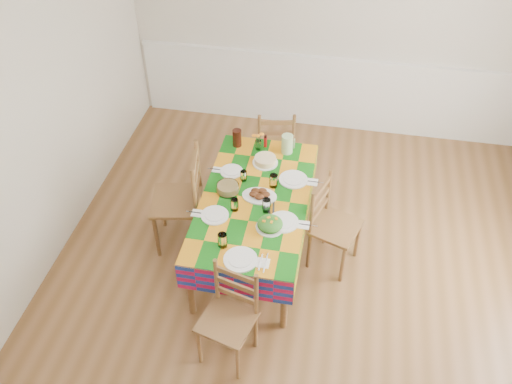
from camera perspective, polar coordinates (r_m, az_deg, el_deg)
room at (r=3.95m, az=5.45°, el=2.80°), size 4.58×5.08×2.78m
wainscot at (r=6.49m, az=7.55°, el=10.52°), size 4.41×0.06×0.92m
dining_table at (r=4.73m, az=-0.12°, el=-1.27°), size 0.92×1.72×0.67m
setting_near_head at (r=4.20m, az=-2.26°, el=-6.37°), size 0.43×0.29×0.13m
setting_left_near at (r=4.53m, az=-3.67°, el=-2.04°), size 0.43×0.25×0.11m
setting_left_far at (r=4.90m, az=-2.20°, el=2.04°), size 0.38×0.23×0.10m
setting_right_near at (r=4.48m, az=2.31°, el=-2.52°), size 0.48×0.28×0.12m
setting_right_far at (r=4.82m, az=3.28°, el=1.28°), size 0.49×0.28×0.12m
meat_platter at (r=4.68m, az=0.35°, el=-0.27°), size 0.30×0.22×0.06m
salad_platter at (r=4.40m, az=1.48°, el=-3.41°), size 0.23×0.23×0.10m
pasta_bowl at (r=4.73m, az=-2.99°, el=0.42°), size 0.20×0.20×0.07m
cake at (r=5.02m, az=0.98°, el=3.33°), size 0.24×0.24×0.07m
serving_utensils at (r=4.60m, az=1.54°, el=-1.49°), size 0.13×0.30×0.01m
flower_vase at (r=5.16m, az=0.23°, el=5.23°), size 0.12×0.10×0.19m
hot_sauce at (r=5.20m, az=1.00°, el=5.39°), size 0.03×0.03×0.13m
green_pitcher at (r=5.13m, az=3.30°, el=5.07°), size 0.11×0.11×0.19m
tea_pitcher at (r=5.21m, az=-2.01°, el=5.71°), size 0.09×0.09×0.17m
name_card at (r=4.12m, az=-2.37°, el=-8.15°), size 0.07×0.02×0.01m
chair_near at (r=4.16m, az=-2.84°, el=-13.06°), size 0.47×0.45×0.87m
chair_far at (r=5.64m, az=2.04°, el=4.96°), size 0.47×0.45×0.90m
chair_left at (r=4.93m, az=-7.82°, el=-0.90°), size 0.52×0.53×1.04m
chair_right at (r=4.80m, az=7.96°, el=-3.50°), size 0.49×0.50×0.90m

